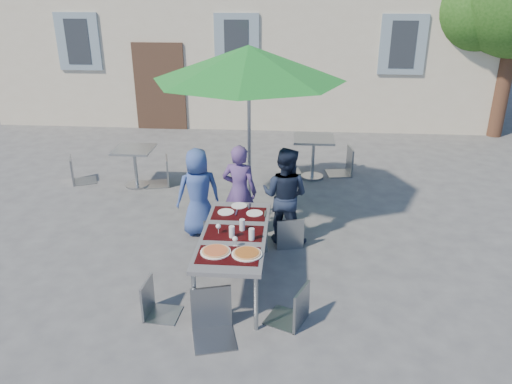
# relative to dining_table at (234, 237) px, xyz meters

# --- Properties ---
(ground) EXTENTS (90.00, 90.00, 0.00)m
(ground) POSITION_rel_dining_table_xyz_m (-0.78, -0.29, -0.70)
(ground) COLOR #49494B
(ground) RESTS_ON ground
(dining_table) EXTENTS (0.80, 1.85, 0.76)m
(dining_table) POSITION_rel_dining_table_xyz_m (0.00, 0.00, 0.00)
(dining_table) COLOR #46454A
(dining_table) RESTS_ON ground
(pizza_near_left) EXTENTS (0.35, 0.35, 0.03)m
(pizza_near_left) POSITION_rel_dining_table_xyz_m (-0.15, -0.50, 0.07)
(pizza_near_left) COLOR white
(pizza_near_left) RESTS_ON dining_table
(pizza_near_right) EXTENTS (0.35, 0.35, 0.03)m
(pizza_near_right) POSITION_rel_dining_table_xyz_m (0.21, -0.52, 0.07)
(pizza_near_right) COLOR white
(pizza_near_right) RESTS_ON dining_table
(glassware) EXTENTS (0.48, 0.48, 0.15)m
(glassware) POSITION_rel_dining_table_xyz_m (0.07, -0.09, 0.13)
(glassware) COLOR silver
(glassware) RESTS_ON dining_table
(place_settings) EXTENTS (0.64, 0.44, 0.01)m
(place_settings) POSITION_rel_dining_table_xyz_m (0.00, 0.64, 0.06)
(place_settings) COLOR white
(place_settings) RESTS_ON dining_table
(child_0) EXTENTS (0.78, 0.65, 1.35)m
(child_0) POSITION_rel_dining_table_xyz_m (-0.71, 1.41, -0.02)
(child_0) COLOR #375099
(child_0) RESTS_ON ground
(child_1) EXTENTS (0.58, 0.43, 1.44)m
(child_1) POSITION_rel_dining_table_xyz_m (-0.08, 1.37, 0.03)
(child_1) COLOR #563C7C
(child_1) RESTS_ON ground
(child_2) EXTENTS (0.80, 0.62, 1.46)m
(child_2) POSITION_rel_dining_table_xyz_m (0.59, 1.25, 0.03)
(child_2) COLOR #182136
(child_2) RESTS_ON ground
(chair_0) EXTENTS (0.54, 0.54, 0.98)m
(chair_0) POSITION_rel_dining_table_xyz_m (-0.35, 0.92, -0.12)
(chair_0) COLOR #8F949A
(chair_0) RESTS_ON ground
(chair_1) EXTENTS (0.43, 0.43, 0.86)m
(chair_1) POSITION_rel_dining_table_xyz_m (-0.15, 1.04, -0.19)
(chair_1) COLOR gray
(chair_1) RESTS_ON ground
(chair_2) EXTENTS (0.48, 0.48, 0.89)m
(chair_2) POSITION_rel_dining_table_xyz_m (0.66, 1.08, -0.18)
(chair_2) COLOR gray
(chair_2) RESTS_ON ground
(chair_3) EXTENTS (0.40, 0.40, 0.84)m
(chair_3) POSITION_rel_dining_table_xyz_m (-0.85, -0.68, -0.21)
(chair_3) COLOR gray
(chair_3) RESTS_ON ground
(chair_4) EXTENTS (0.54, 0.53, 0.92)m
(chair_4) POSITION_rel_dining_table_xyz_m (0.75, -0.71, -0.16)
(chair_4) COLOR gray
(chair_4) RESTS_ON ground
(chair_5) EXTENTS (0.55, 0.55, 1.01)m
(chair_5) POSITION_rel_dining_table_xyz_m (-0.13, -0.97, -0.10)
(chair_5) COLOR gray
(chair_5) RESTS_ON ground
(patio_umbrella) EXTENTS (2.90, 2.90, 2.75)m
(patio_umbrella) POSITION_rel_dining_table_xyz_m (0.00, 2.04, 1.78)
(patio_umbrella) COLOR #999CA0
(patio_umbrella) RESTS_ON ground
(cafe_table_0) EXTENTS (0.70, 0.70, 0.75)m
(cafe_table_0) POSITION_rel_dining_table_xyz_m (-2.26, 3.19, -0.18)
(cafe_table_0) COLOR #999CA0
(cafe_table_0) RESTS_ON ground
(bg_chair_l_0) EXTENTS (0.57, 0.57, 0.97)m
(bg_chair_l_0) POSITION_rel_dining_table_xyz_m (-3.44, 3.30, -0.13)
(bg_chair_l_0) COLOR gray
(bg_chair_l_0) RESTS_ON ground
(bg_chair_r_0) EXTENTS (0.55, 0.55, 1.01)m
(bg_chair_r_0) POSITION_rel_dining_table_xyz_m (-1.79, 3.32, -0.10)
(bg_chair_r_0) COLOR #8F959A
(bg_chair_r_0) RESTS_ON ground
(cafe_table_1) EXTENTS (0.77, 0.77, 0.83)m
(cafe_table_1) POSITION_rel_dining_table_xyz_m (1.08, 3.90, -0.10)
(cafe_table_1) COLOR #999CA0
(cafe_table_1) RESTS_ON ground
(bg_chair_l_1) EXTENTS (0.46, 0.45, 0.86)m
(bg_chair_l_1) POSITION_rel_dining_table_xyz_m (0.56, 4.19, -0.20)
(bg_chair_l_1) COLOR gray
(bg_chair_l_1) RESTS_ON ground
(bg_chair_r_1) EXTENTS (0.53, 0.52, 1.05)m
(bg_chair_r_1) POSITION_rel_dining_table_xyz_m (1.72, 4.16, -0.08)
(bg_chair_r_1) COLOR gray
(bg_chair_r_1) RESTS_ON ground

